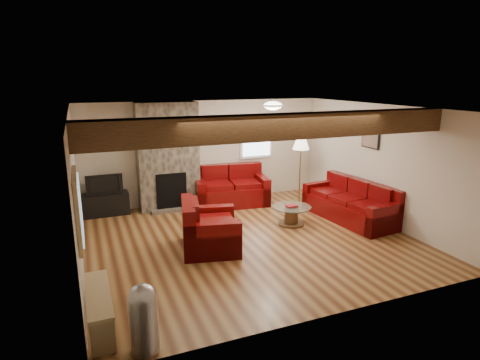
% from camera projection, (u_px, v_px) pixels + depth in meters
% --- Properties ---
extents(room, '(8.00, 8.00, 8.00)m').
position_uv_depth(room, '(250.00, 176.00, 7.42)').
color(room, '#5C3118').
rests_on(room, ground).
extents(floor, '(6.00, 6.00, 0.00)m').
position_uv_depth(floor, '(249.00, 239.00, 7.73)').
color(floor, '#5C3118').
rests_on(floor, ground).
extents(oak_beam, '(6.00, 0.36, 0.38)m').
position_uv_depth(oak_beam, '(283.00, 126.00, 6.04)').
color(oak_beam, black).
rests_on(oak_beam, room).
extents(chimney_breast, '(1.40, 0.67, 2.50)m').
position_uv_depth(chimney_breast, '(168.00, 158.00, 9.31)').
color(chimney_breast, '#39342C').
rests_on(chimney_breast, floor).
extents(back_window, '(0.90, 0.08, 1.10)m').
position_uv_depth(back_window, '(256.00, 137.00, 10.28)').
color(back_window, white).
rests_on(back_window, room).
extents(hatch_window, '(0.08, 1.00, 0.90)m').
position_uv_depth(hatch_window, '(78.00, 209.00, 4.95)').
color(hatch_window, tan).
rests_on(hatch_window, room).
extents(ceiling_dome, '(0.40, 0.40, 0.18)m').
position_uv_depth(ceiling_dome, '(273.00, 107.00, 8.27)').
color(ceiling_dome, white).
rests_on(ceiling_dome, room).
extents(artwork_back, '(0.42, 0.06, 0.52)m').
position_uv_depth(artwork_back, '(212.00, 134.00, 9.80)').
color(artwork_back, black).
rests_on(artwork_back, room).
extents(artwork_right, '(0.06, 0.55, 0.42)m').
position_uv_depth(artwork_right, '(370.00, 139.00, 8.64)').
color(artwork_right, black).
rests_on(artwork_right, room).
extents(sofa_three, '(1.15, 2.28, 0.85)m').
position_uv_depth(sofa_three, '(350.00, 201.00, 8.73)').
color(sofa_three, '#450504').
rests_on(sofa_three, floor).
extents(loveseat, '(1.88, 1.24, 0.93)m').
position_uv_depth(loveseat, '(231.00, 186.00, 9.79)').
color(loveseat, '#450504').
rests_on(loveseat, floor).
extents(armchair_red, '(1.21, 1.31, 0.91)m').
position_uv_depth(armchair_red, '(210.00, 225.00, 7.19)').
color(armchair_red, '#450504').
rests_on(armchair_red, floor).
extents(coffee_table, '(0.82, 0.82, 0.43)m').
position_uv_depth(coffee_table, '(291.00, 215.00, 8.47)').
color(coffee_table, '#472E17').
rests_on(coffee_table, floor).
extents(tv_cabinet, '(1.01, 0.40, 0.50)m').
position_uv_depth(tv_cabinet, '(106.00, 204.00, 9.06)').
color(tv_cabinet, black).
rests_on(tv_cabinet, floor).
extents(television, '(0.79, 0.10, 0.45)m').
position_uv_depth(television, '(104.00, 184.00, 8.94)').
color(television, black).
rests_on(television, tv_cabinet).
extents(floor_lamp, '(0.41, 0.41, 1.61)m').
position_uv_depth(floor_lamp, '(301.00, 147.00, 9.82)').
color(floor_lamp, '#A88746').
rests_on(floor_lamp, floor).
extents(pine_bench, '(0.29, 1.23, 0.46)m').
position_uv_depth(pine_bench, '(100.00, 310.00, 4.96)').
color(pine_bench, tan).
rests_on(pine_bench, floor).
extents(pedal_bin, '(0.43, 0.43, 0.83)m').
position_uv_depth(pedal_bin, '(144.00, 318.00, 4.47)').
color(pedal_bin, '#AEAFB4').
rests_on(pedal_bin, floor).
extents(coal_bucket, '(0.32, 0.32, 0.30)m').
position_uv_depth(coal_bucket, '(198.00, 203.00, 9.45)').
color(coal_bucket, slate).
rests_on(coal_bucket, floor).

